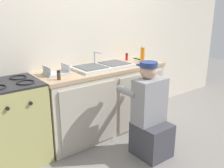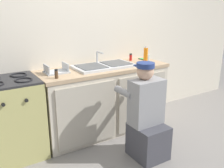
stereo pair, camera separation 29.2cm
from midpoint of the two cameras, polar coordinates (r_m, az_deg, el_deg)
ground_plane at (r=3.42m, az=3.42°, el=-12.29°), size 12.00×12.00×0.00m
back_wall at (r=3.55m, az=-2.38°, el=10.22°), size 6.00×0.10×2.50m
counter_cabinet at (r=3.45m, az=0.75°, el=-3.95°), size 1.74×0.62×0.87m
countertop at (r=3.32m, az=0.70°, el=3.50°), size 1.78×0.62×0.04m
sink_double_basin at (r=3.31m, az=0.68°, el=4.19°), size 0.80×0.44×0.19m
stove_range at (r=3.02m, az=-19.28°, el=-7.55°), size 0.63×0.62×0.94m
plumber_person at (r=2.91m, az=10.86°, el=-7.94°), size 0.42×0.61×1.10m
dish_rack_tray at (r=3.06m, az=-9.96°, el=2.95°), size 0.28×0.22×0.11m
cell_phone at (r=3.85m, az=9.25°, el=5.61°), size 0.07×0.14×0.01m
water_glass at (r=3.72m, az=10.38°, el=5.86°), size 0.06×0.06×0.10m
spice_bottle_red at (r=3.74m, az=6.54°, el=6.09°), size 0.04×0.04×0.10m
spice_bottle_pepper at (r=2.81m, az=-9.72°, el=2.25°), size 0.04×0.04×0.10m
soap_bottle_orange at (r=3.56m, az=10.06°, el=6.41°), size 0.06×0.06×0.25m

